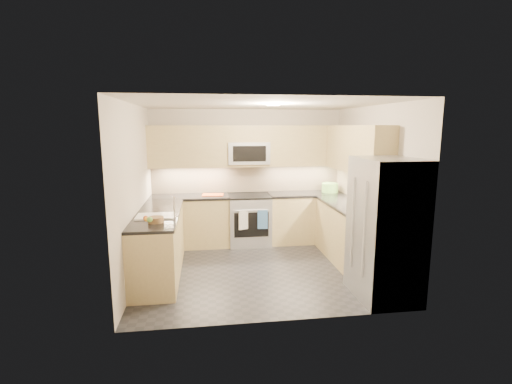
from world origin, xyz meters
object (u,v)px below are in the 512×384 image
Objects in this scene: microwave at (248,153)px; cutting_board at (213,195)px; utensil_bowl at (330,188)px; gas_range at (249,220)px; fruit_basket at (156,220)px; refrigerator at (385,229)px.

microwave reaches higher than cutting_board.
microwave is 2.47× the size of utensil_bowl.
utensil_bowl is at bearing -0.08° from cutting_board.
fruit_basket reaches higher than gas_range.
gas_range is 1.20× the size of microwave.
refrigerator reaches higher than fruit_basket.
gas_range is 2.86m from refrigerator.
gas_range is at bearing 120.88° from refrigerator.
gas_range is 2.38× the size of cutting_board.
microwave is at bearing 90.00° from gas_range.
cutting_board reaches higher than gas_range.
microwave is 3.74× the size of fruit_basket.
utensil_bowl is (1.56, -0.08, -0.67)m from microwave.
gas_range is 1.25m from microwave.
fruit_basket is (-1.45, -1.97, -0.72)m from microwave.
refrigerator is (1.45, -2.43, 0.45)m from gas_range.
utensil_bowl reaches higher than gas_range.
refrigerator is 3.25m from cutting_board.
microwave is 2.55m from fruit_basket.
gas_range is at bearing -3.73° from cutting_board.
fruit_basket is at bearing -112.62° from cutting_board.
gas_range is 0.51× the size of refrigerator.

